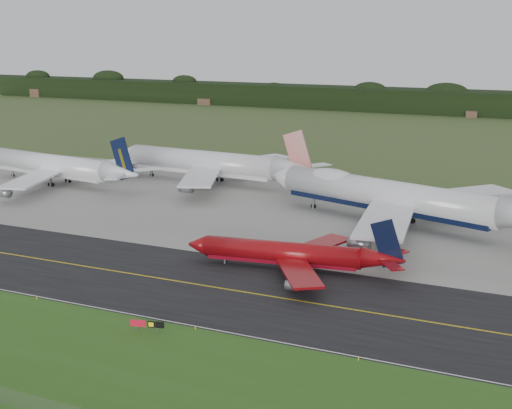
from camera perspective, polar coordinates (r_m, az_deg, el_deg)
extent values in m
plane|color=#435126|center=(122.44, -1.96, -6.12)|extent=(600.00, 600.00, 0.00)
cube|color=#305619|center=(94.81, -11.56, -12.55)|extent=(400.00, 30.00, 0.01)
cube|color=black|center=(119.09, -2.81, -6.71)|extent=(400.00, 32.00, 0.02)
cube|color=gray|center=(167.70, 5.75, -0.70)|extent=(400.00, 78.00, 0.01)
cube|color=gold|center=(119.08, -2.81, -6.70)|extent=(400.00, 0.40, 0.00)
cube|color=silver|center=(106.50, -6.65, -9.31)|extent=(400.00, 0.25, 0.00)
plane|color=slate|center=(85.40, -16.84, -15.16)|extent=(320.00, 0.00, 320.00)
cylinder|color=slate|center=(85.40, -16.84, -15.16)|extent=(0.10, 0.10, 2.20)
cube|color=black|center=(383.33, 16.66, 7.80)|extent=(700.00, 24.00, 12.00)
cylinder|color=silver|center=(159.66, 10.36, 0.78)|extent=(52.00, 21.96, 6.65)
cube|color=black|center=(160.14, 10.33, 0.03)|extent=(49.00, 19.59, 2.33)
cone|color=silver|center=(176.31, 2.17, 2.21)|extent=(8.23, 8.30, 6.65)
ellipsoid|color=silver|center=(167.13, 6.10, 2.15)|extent=(14.64, 9.44, 4.24)
cube|color=silver|center=(143.03, 10.34, -1.20)|extent=(13.33, 30.65, 0.57)
cube|color=silver|center=(168.45, 15.62, 0.76)|extent=(26.96, 28.29, 0.57)
cylinder|color=gray|center=(146.09, 9.08, -1.57)|extent=(4.30, 3.75, 2.79)
cylinder|color=gray|center=(170.05, 14.26, 0.34)|extent=(4.30, 3.75, 2.79)
cylinder|color=gray|center=(132.53, 8.25, -3.13)|extent=(4.30, 3.75, 2.79)
cylinder|color=gray|center=(178.96, 17.88, 0.75)|extent=(4.30, 3.75, 2.79)
cylinder|color=black|center=(171.82, 4.62, -0.13)|extent=(1.30, 0.87, 1.20)
cylinder|color=slate|center=(155.52, 10.91, -1.19)|extent=(1.17, 1.17, 4.45)
cylinder|color=black|center=(155.93, 10.88, -1.77)|extent=(1.32, 0.93, 1.20)
cylinder|color=slate|center=(161.68, 12.24, -0.69)|extent=(1.17, 1.17, 4.45)
cylinder|color=black|center=(162.08, 12.21, -1.24)|extent=(1.32, 0.93, 1.20)
cylinder|color=maroon|center=(127.50, 2.10, -3.82)|extent=(28.69, 7.76, 3.85)
cube|color=maroon|center=(127.88, 2.09, -4.36)|extent=(27.15, 6.61, 1.35)
cone|color=maroon|center=(132.13, -4.65, -3.23)|extent=(4.05, 4.30, 3.85)
cone|color=maroon|center=(124.47, 10.16, -4.34)|extent=(7.96, 4.85, 3.85)
cube|color=maroon|center=(119.32, 3.43, -5.42)|extent=(12.93, 16.08, 0.43)
cube|color=maroon|center=(134.07, 4.95, -3.29)|extent=(9.54, 16.65, 0.43)
cube|color=black|center=(123.56, 10.47, -3.08)|extent=(6.06, 1.15, 8.76)
cylinder|color=gray|center=(116.26, 2.87, -6.49)|extent=(2.30, 1.89, 1.62)
cylinder|color=gray|center=(137.98, 5.14, -3.25)|extent=(2.30, 1.89, 1.62)
cylinder|color=black|center=(131.28, -2.50, -4.59)|extent=(0.73, 0.40, 0.69)
cylinder|color=slate|center=(125.70, 2.86, -5.12)|extent=(0.61, 0.61, 1.98)
cylinder|color=black|center=(125.91, 2.86, -5.40)|extent=(0.73, 0.44, 0.69)
cylinder|color=slate|center=(129.61, 3.30, -4.54)|extent=(0.61, 0.61, 1.98)
cylinder|color=black|center=(129.82, 3.29, -4.81)|extent=(0.73, 0.44, 0.69)
cylinder|color=white|center=(207.48, -16.15, 3.10)|extent=(42.85, 11.76, 5.71)
cube|color=silver|center=(207.81, -16.12, 2.60)|extent=(40.54, 10.05, 2.00)
cone|color=white|center=(188.34, -10.72, 2.51)|extent=(11.91, 7.26, 5.71)
cube|color=white|center=(193.82, -17.42, 2.00)|extent=(14.65, 26.51, 0.50)
cube|color=white|center=(210.67, -12.17, 3.22)|extent=(20.34, 25.43, 0.50)
cube|color=#0B1434|center=(187.23, -10.63, 3.62)|extent=(7.97, 1.60, 11.52)
cylinder|color=gray|center=(196.99, -17.89, 1.68)|extent=(3.43, 2.82, 2.40)
cylinder|color=gray|center=(212.89, -12.89, 2.86)|extent=(3.43, 2.82, 2.40)
cylinder|color=gray|center=(186.33, -19.47, 0.90)|extent=(3.43, 2.82, 2.40)
cylinder|color=gray|center=(217.16, -9.87, 3.21)|extent=(3.43, 2.82, 2.40)
cylinder|color=black|center=(220.57, -18.86, 2.24)|extent=(1.08, 0.61, 1.03)
cylinder|color=slate|center=(203.59, -16.11, 1.90)|extent=(0.91, 0.91, 3.62)
cylinder|color=black|center=(203.84, -16.09, 1.55)|extent=(1.09, 0.66, 1.03)
cylinder|color=slate|center=(207.69, -14.82, 2.21)|extent=(0.91, 0.91, 3.62)
cylinder|color=black|center=(207.94, -14.80, 1.86)|extent=(1.09, 0.66, 1.03)
cylinder|color=silver|center=(200.51, -4.36, 3.43)|extent=(46.19, 9.46, 6.37)
cube|color=white|center=(200.89, -4.35, 2.85)|extent=(43.79, 7.72, 2.23)
cone|color=silver|center=(215.30, -10.18, 3.96)|extent=(6.15, 6.74, 6.37)
cone|color=silver|center=(186.69, 3.18, 2.83)|extent=(12.51, 7.18, 6.37)
cube|color=silver|center=(185.60, -4.43, 2.25)|extent=(17.19, 27.49, 0.57)
cube|color=silver|center=(207.81, -0.54, 3.52)|extent=(19.94, 27.00, 0.57)
cube|color=red|center=(185.66, 3.39, 4.07)|extent=(8.80, 1.10, 12.66)
cylinder|color=gray|center=(181.02, -5.59, 1.37)|extent=(3.65, 2.90, 2.68)
cylinder|color=gray|center=(213.74, 0.18, 3.33)|extent=(3.65, 2.90, 2.68)
cylinder|color=black|center=(211.24, -8.33, 2.37)|extent=(1.18, 0.59, 1.15)
cylinder|color=slate|center=(196.42, -3.99, 2.06)|extent=(0.95, 0.95, 4.02)
cylinder|color=black|center=(196.71, -3.98, 1.65)|extent=(1.18, 0.65, 1.15)
cylinder|color=slate|center=(202.26, -2.93, 2.41)|extent=(0.95, 0.95, 4.02)
cylinder|color=black|center=(202.55, -2.93, 2.01)|extent=(1.18, 0.65, 1.15)
cylinder|color=slate|center=(104.20, -9.56, -9.75)|extent=(0.12, 0.12, 0.72)
cylinder|color=slate|center=(103.22, -7.91, -9.92)|extent=(0.12, 0.12, 0.72)
cube|color=maroon|center=(103.77, -9.41, -9.35)|extent=(2.26, 0.72, 0.93)
cube|color=black|center=(103.15, -8.37, -9.46)|extent=(1.05, 0.43, 0.93)
cube|color=black|center=(102.77, -7.71, -9.52)|extent=(1.25, 0.47, 0.93)
cylinder|color=yellow|center=(119.41, -17.13, -7.15)|extent=(0.16, 0.16, 0.50)
cylinder|color=yellow|center=(103.62, -4.87, -9.81)|extent=(0.16, 0.16, 0.50)
cylinder|color=yellow|center=(95.20, 8.20, -12.12)|extent=(0.16, 0.16, 0.50)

